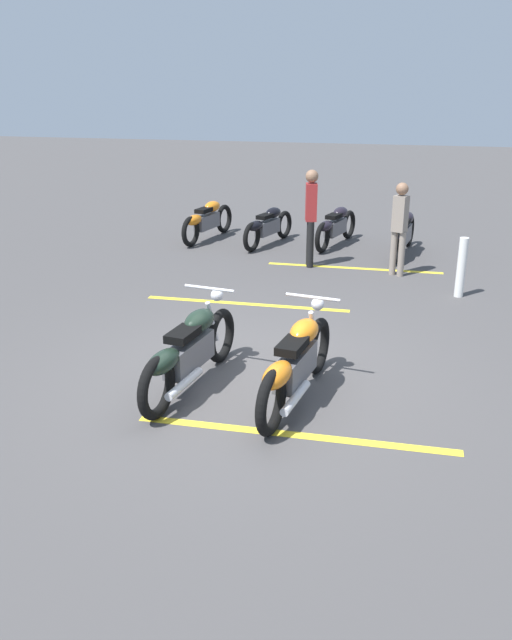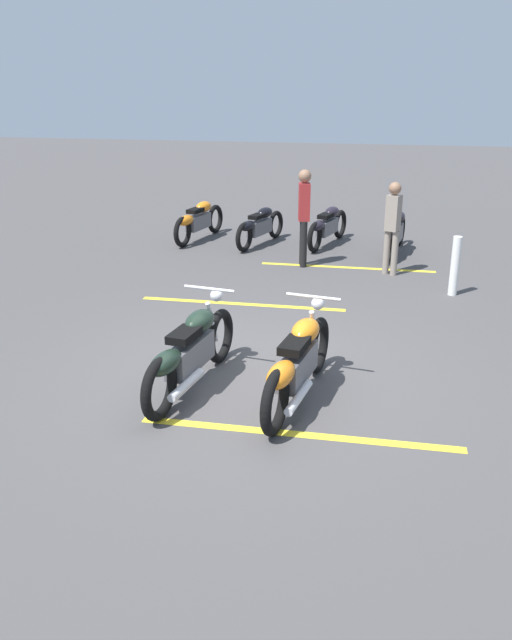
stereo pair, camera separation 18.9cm
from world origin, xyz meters
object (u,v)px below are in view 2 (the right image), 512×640
at_px(motorcycle_dark_foreground, 190,351).
at_px(motorcycle_row_right, 198,220).
at_px(motorcycle_row_center, 259,226).
at_px(bystander_secondary, 304,213).
at_px(motorcycle_row_left, 327,226).
at_px(motorcycle_row_far_left, 395,232).
at_px(bollard_post, 455,266).
at_px(motorcycle_bright_foreground, 298,362).
at_px(bystander_near_row, 393,224).

height_order(motorcycle_dark_foreground, motorcycle_row_right, motorcycle_dark_foreground).
height_order(motorcycle_row_center, bystander_secondary, bystander_secondary).
bearing_deg(motorcycle_dark_foreground, bystander_secondary, 3.21).
distance_m(motorcycle_row_left, bystander_secondary, 1.80).
relative_size(motorcycle_dark_foreground, motorcycle_row_far_left, 1.03).
xyz_separation_m(motorcycle_row_center, bollard_post, (-2.67, -3.75, 0.07)).
relative_size(motorcycle_dark_foreground, bollard_post, 2.32).
bearing_deg(bollard_post, motorcycle_bright_foreground, 156.04).
xyz_separation_m(motorcycle_row_far_left, bystander_secondary, (-1.22, 1.65, 0.54)).
bearing_deg(motorcycle_dark_foreground, bollard_post, -28.22).
relative_size(motorcycle_dark_foreground, motorcycle_row_left, 1.11).
distance_m(motorcycle_bright_foreground, bollard_post, 4.65).
relative_size(motorcycle_row_center, bystander_secondary, 1.10).
bearing_deg(motorcycle_row_left, bystander_secondary, -173.41).
bearing_deg(bystander_secondary, motorcycle_row_center, 115.53).
xyz_separation_m(motorcycle_bright_foreground, motorcycle_row_center, (6.91, 1.86, -0.05)).
relative_size(motorcycle_dark_foreground, motorcycle_row_center, 1.14).
distance_m(motorcycle_row_left, motorcycle_row_right, 2.76).
relative_size(motorcycle_bright_foreground, motorcycle_row_center, 1.14).
xyz_separation_m(bystander_near_row, bystander_secondary, (0.25, 1.60, 0.08)).
bearing_deg(bystander_near_row, motorcycle_dark_foreground, 5.44).
xyz_separation_m(motorcycle_dark_foreground, bystander_near_row, (5.20, -2.07, 0.45)).
height_order(motorcycle_row_far_left, bystander_secondary, bystander_secondary).
bearing_deg(motorcycle_bright_foreground, bystander_near_row, -0.88).
bearing_deg(motorcycle_row_center, bystander_near_row, -104.92).
relative_size(motorcycle_bright_foreground, bystander_secondary, 1.26).
xyz_separation_m(bystander_secondary, bollard_post, (-1.26, -2.62, -0.51)).
height_order(motorcycle_bright_foreground, motorcycle_dark_foreground, same).
xyz_separation_m(motorcycle_dark_foreground, motorcycle_row_center, (6.87, 0.66, -0.05)).
bearing_deg(bollard_post, motorcycle_dark_foreground, 143.64).
bearing_deg(bollard_post, bystander_secondary, 64.39).
xyz_separation_m(motorcycle_row_far_left, motorcycle_row_left, (0.46, 1.39, -0.02)).
bearing_deg(motorcycle_row_far_left, motorcycle_row_left, 79.40).
distance_m(motorcycle_row_right, bollard_post, 5.86).
bearing_deg(motorcycle_bright_foreground, motorcycle_dark_foreground, 96.25).
height_order(motorcycle_bright_foreground, bystander_near_row, bystander_near_row).
bearing_deg(motorcycle_dark_foreground, motorcycle_bright_foreground, -84.05).
relative_size(motorcycle_row_right, bystander_secondary, 1.18).
height_order(motorcycle_bright_foreground, bollard_post, motorcycle_bright_foreground).
relative_size(motorcycle_row_right, bystander_near_row, 1.28).
xyz_separation_m(motorcycle_dark_foreground, motorcycle_row_far_left, (6.68, -2.12, -0.02)).
xyz_separation_m(motorcycle_row_left, bystander_near_row, (-1.94, -1.34, 0.49)).
xyz_separation_m(motorcycle_bright_foreground, motorcycle_row_right, (7.08, 3.24, -0.03)).
bearing_deg(motorcycle_bright_foreground, motorcycle_row_right, 33.01).
bearing_deg(bollard_post, motorcycle_row_center, 54.58).
height_order(motorcycle_row_center, bystander_near_row, bystander_near_row).
distance_m(motorcycle_bright_foreground, motorcycle_row_left, 7.20).
bearing_deg(motorcycle_bright_foreground, bollard_post, -15.52).
bearing_deg(motorcycle_row_left, motorcycle_row_right, 107.42).
xyz_separation_m(motorcycle_row_far_left, motorcycle_row_center, (0.19, 2.77, -0.03)).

